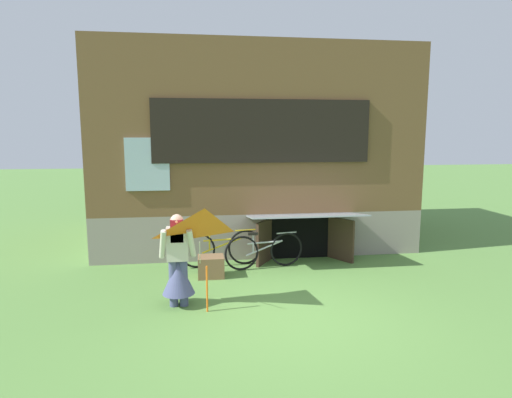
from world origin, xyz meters
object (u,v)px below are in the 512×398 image
bicycle_silver (264,250)px  wooden_crate (211,266)px  bicycle_yellow (222,248)px  person (178,268)px  kite (205,238)px

bicycle_silver → wooden_crate: bicycle_silver is taller
wooden_crate → bicycle_yellow: bearing=69.4°
person → bicycle_yellow: person is taller
person → bicycle_yellow: size_ratio=0.86×
person → kite: bearing=-75.2°
bicycle_silver → wooden_crate: bearing=-170.5°
bicycle_silver → bicycle_yellow: bicycle_yellow is taller
person → kite: size_ratio=0.97×
person → bicycle_yellow: bearing=46.0°
person → kite: (0.43, -0.57, 0.62)m
kite → bicycle_silver: (1.24, 2.36, -0.87)m
person → bicycle_silver: 2.46m
person → kite: kite is taller
bicycle_silver → bicycle_yellow: bearing=153.5°
person → bicycle_silver: size_ratio=0.90×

